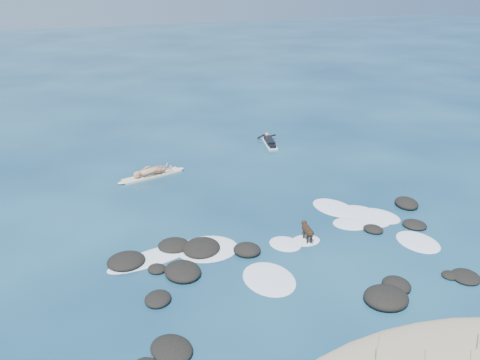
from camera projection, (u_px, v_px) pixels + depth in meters
name	position (u px, v px, depth m)	size (l,w,h in m)	color
ground	(284.00, 238.00, 20.11)	(160.00, 160.00, 0.00)	#0A2642
reef_rocks	(266.00, 265.00, 18.12)	(13.66, 7.16, 0.50)	black
breaking_foam	(297.00, 238.00, 20.11)	(12.12, 6.29, 0.12)	white
standing_surfer_rig	(151.00, 161.00, 25.69)	(3.55, 1.30, 2.04)	beige
paddling_surfer_rig	(269.00, 142.00, 30.70)	(1.31, 2.56, 0.44)	white
dog	(307.00, 230.00, 19.70)	(0.40, 1.12, 0.71)	black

